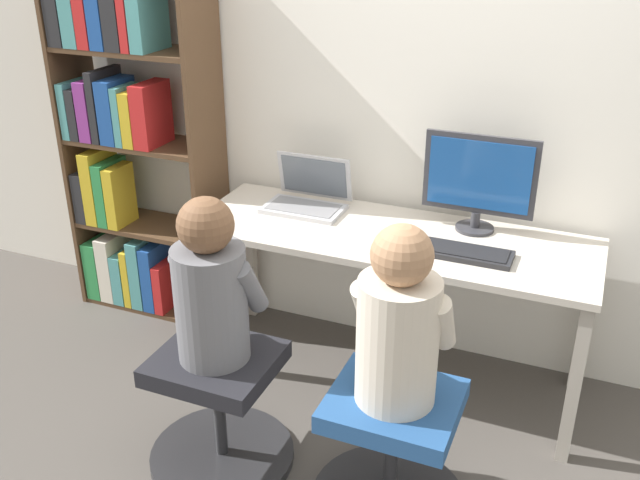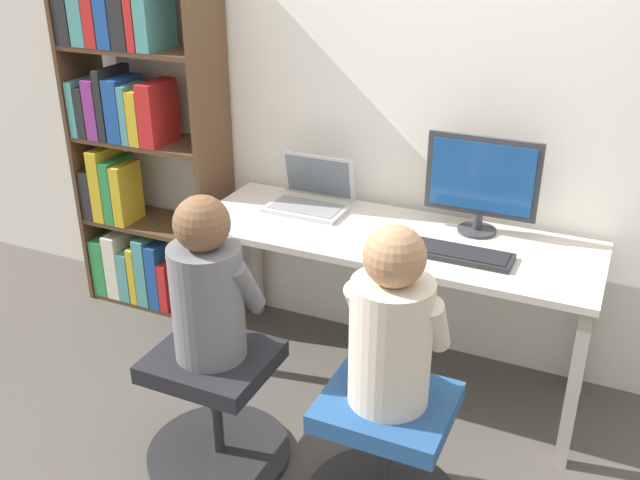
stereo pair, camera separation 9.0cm
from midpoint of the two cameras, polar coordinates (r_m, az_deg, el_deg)
The scene contains 12 objects.
ground_plane at distance 3.22m, azimuth 4.16°, elevation -13.66°, with size 14.00×14.00×0.00m, color #4C4742.
wall_back at distance 3.23m, azimuth 9.23°, elevation 12.09°, with size 10.00×0.05×2.60m.
desk at distance 3.11m, azimuth 6.52°, elevation -0.92°, with size 1.75×0.61×0.74m.
desktop_monitor at distance 3.08m, azimuth 13.62°, elevation 4.46°, with size 0.48×0.17×0.43m.
laptop at distance 3.31m, azimuth -0.01°, elevation 3.40°, with size 0.36×0.27×0.24m.
keyboard at distance 2.92m, azimuth 11.62°, elevation -1.03°, with size 0.46×0.16×0.03m.
computer_mouse_by_keyboard at distance 3.01m, azimuth 6.41°, elevation 0.21°, with size 0.06×0.11×0.03m.
office_chair_left at distance 2.66m, azimuth 6.22°, elevation -16.76°, with size 0.57×0.57×0.49m.
office_chair_right at distance 2.87m, azimuth -7.42°, elevation -13.12°, with size 0.57×0.57×0.49m.
person_at_monitor at distance 2.34m, azimuth 6.86°, elevation -6.86°, with size 0.34×0.30×0.64m.
person_at_laptop at distance 2.58m, azimuth -8.02°, elevation -3.69°, with size 0.33×0.29×0.63m.
bookshelf at distance 3.79m, azimuth -14.16°, elevation 7.64°, with size 0.80×0.32×1.86m.
Camera 2 is at (0.87, -2.35, 2.01)m, focal length 40.00 mm.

